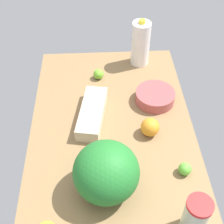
% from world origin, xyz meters
% --- Properties ---
extents(countertop, '(1.20, 0.76, 0.03)m').
position_xyz_m(countertop, '(0.00, 0.00, 0.01)').
color(countertop, olive).
rests_on(countertop, ground).
extents(watermelon, '(0.25, 0.25, 0.23)m').
position_xyz_m(watermelon, '(0.32, -0.04, 0.15)').
color(watermelon, '#22742B').
rests_on(watermelon, countertop).
extents(mixing_bowl, '(0.20, 0.20, 0.06)m').
position_xyz_m(mixing_bowl, '(-0.17, 0.23, 0.06)').
color(mixing_bowl, '#A84B4C').
rests_on(mixing_bowl, countertop).
extents(tumbler_cup, '(0.09, 0.09, 0.18)m').
position_xyz_m(tumbler_cup, '(0.50, 0.26, 0.12)').
color(tumbler_cup, beige).
rests_on(tumbler_cup, countertop).
extents(milk_jug, '(0.10, 0.10, 0.27)m').
position_xyz_m(milk_jug, '(-0.49, 0.18, 0.16)').
color(milk_jug, white).
rests_on(milk_jug, countertop).
extents(egg_carton, '(0.32, 0.16, 0.06)m').
position_xyz_m(egg_carton, '(-0.06, -0.09, 0.06)').
color(egg_carton, beige).
rests_on(egg_carton, countertop).
extents(orange_far_back, '(0.09, 0.09, 0.09)m').
position_xyz_m(orange_far_back, '(0.05, 0.17, 0.07)').
color(orange_far_back, orange).
rests_on(orange_far_back, countertop).
extents(lime_near_front, '(0.05, 0.05, 0.05)m').
position_xyz_m(lime_near_front, '(0.27, 0.28, 0.06)').
color(lime_near_front, '#5DB237').
rests_on(lime_near_front, countertop).
extents(lime_beside_bowl, '(0.06, 0.06, 0.06)m').
position_xyz_m(lime_beside_bowl, '(-0.36, -0.05, 0.06)').
color(lime_beside_bowl, '#6DB42D').
rests_on(lime_beside_bowl, countertop).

